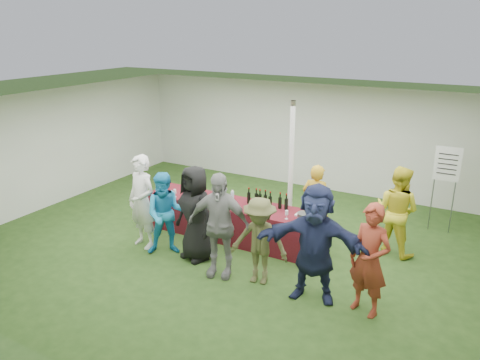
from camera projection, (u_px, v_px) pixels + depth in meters
The scene contains 18 objects.
ground at pixel (240, 246), 9.07m from camera, with size 60.00×60.00×0.00m, color #284719.
tent at pixel (291, 168), 9.40m from camera, with size 10.00×10.00×10.00m.
serving_table at pixel (231, 220), 9.34m from camera, with size 3.60×0.80×0.75m, color maroon.
wine_bottles at pixel (267, 200), 9.00m from camera, with size 0.85×0.12×0.32m.
wine_glasses at pixel (204, 197), 9.18m from camera, with size 2.75×0.14×0.16m.
water_bottle at pixel (232, 196), 9.27m from camera, with size 0.07×0.07×0.23m.
bar_towel at pixel (303, 215), 8.58m from camera, with size 0.25×0.18×0.03m, color white.
dump_bucket at pixel (305, 218), 8.26m from camera, with size 0.26×0.26×0.18m, color slate.
wine_list_sign at pixel (447, 170), 9.34m from camera, with size 0.50×0.03×1.80m.
staff_pourer at pixel (316, 203), 9.07m from camera, with size 0.57×0.38×1.57m, color gold.
staff_back at pixel (397, 210), 8.57m from camera, with size 0.82×0.64×1.69m, color yellow.
customer_0 at pixel (142, 202), 8.82m from camera, with size 0.66×0.43×1.81m, color white.
customer_1 at pixel (166, 214), 8.58m from camera, with size 0.76×0.59×1.57m, color #1D91CA.
customer_2 at pixel (195, 213), 8.35m from camera, with size 0.86×0.56×1.76m, color black.
customer_3 at pixel (219, 225), 7.78m from camera, with size 1.07×0.45×1.83m, color gray.
customer_4 at pixel (259, 241), 7.59m from camera, with size 0.96×0.55×1.49m, color #4E4F2A.
customer_5 at pixel (315, 243), 7.08m from camera, with size 1.74×0.56×1.88m, color #1D2446.
customer_6 at pixel (370, 260), 6.74m from camera, with size 0.63×0.41×1.72m, color maroon.
Camera 1 is at (3.97, -7.17, 4.08)m, focal length 35.00 mm.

